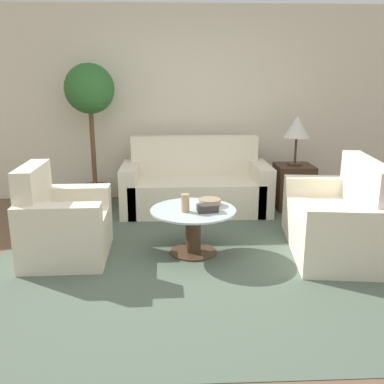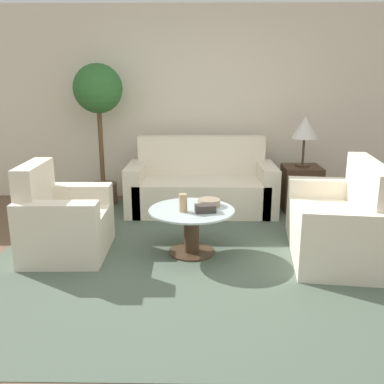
# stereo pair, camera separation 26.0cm
# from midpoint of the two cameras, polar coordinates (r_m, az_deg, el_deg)

# --- Properties ---
(ground_plane) EXTENTS (14.00, 14.00, 0.00)m
(ground_plane) POSITION_cam_midpoint_polar(r_m,az_deg,el_deg) (3.63, -1.25, -12.15)
(ground_plane) COLOR brown
(wall_back) EXTENTS (10.00, 0.06, 2.60)m
(wall_back) POSITION_cam_midpoint_polar(r_m,az_deg,el_deg) (6.00, -2.00, 11.54)
(wall_back) COLOR beige
(wall_back) RESTS_ON ground_plane
(rug) EXTENTS (3.72, 3.72, 0.01)m
(rug) POSITION_cam_midpoint_polar(r_m,az_deg,el_deg) (4.22, -1.62, -8.08)
(rug) COLOR #4C5B4C
(rug) RESTS_ON ground_plane
(sofa_main) EXTENTS (1.85, 0.81, 0.93)m
(sofa_main) POSITION_cam_midpoint_polar(r_m,az_deg,el_deg) (5.50, -0.90, 0.64)
(sofa_main) COLOR beige
(sofa_main) RESTS_ON ground_plane
(armchair) EXTENTS (0.77, 0.88, 0.89)m
(armchair) POSITION_cam_midpoint_polar(r_m,az_deg,el_deg) (4.26, -18.80, -4.48)
(armchair) COLOR beige
(armchair) RESTS_ON ground_plane
(loveseat) EXTENTS (0.93, 1.47, 0.91)m
(loveseat) POSITION_cam_midpoint_polar(r_m,az_deg,el_deg) (4.38, 17.48, -3.84)
(loveseat) COLOR beige
(loveseat) RESTS_ON ground_plane
(coffee_table) EXTENTS (0.82, 0.82, 0.45)m
(coffee_table) POSITION_cam_midpoint_polar(r_m,az_deg,el_deg) (4.12, -1.65, -4.44)
(coffee_table) COLOR #422D1E
(coffee_table) RESTS_ON ground_plane
(side_table) EXTENTS (0.47, 0.47, 0.57)m
(side_table) POSITION_cam_midpoint_polar(r_m,az_deg,el_deg) (5.70, 12.09, 0.71)
(side_table) COLOR #422D1E
(side_table) RESTS_ON ground_plane
(table_lamp) EXTENTS (0.33, 0.33, 0.62)m
(table_lamp) POSITION_cam_midpoint_polar(r_m,az_deg,el_deg) (5.56, 12.52, 8.33)
(table_lamp) COLOR #422D1E
(table_lamp) RESTS_ON side_table
(potted_plant) EXTENTS (0.63, 0.63, 1.84)m
(potted_plant) POSITION_cam_midpoint_polar(r_m,az_deg,el_deg) (5.68, -14.70, 11.30)
(potted_plant) COLOR brown
(potted_plant) RESTS_ON ground_plane
(vase) EXTENTS (0.08, 0.08, 0.17)m
(vase) POSITION_cam_midpoint_polar(r_m,az_deg,el_deg) (3.97, -2.78, -1.48)
(vase) COLOR tan
(vase) RESTS_ON coffee_table
(bowl) EXTENTS (0.22, 0.22, 0.06)m
(bowl) POSITION_cam_midpoint_polar(r_m,az_deg,el_deg) (4.19, 0.58, -1.37)
(bowl) COLOR gray
(bowl) RESTS_ON coffee_table
(book_stack) EXTENTS (0.20, 0.15, 0.07)m
(book_stack) POSITION_cam_midpoint_polar(r_m,az_deg,el_deg) (3.98, 0.20, -2.19)
(book_stack) COLOR #38332D
(book_stack) RESTS_ON coffee_table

